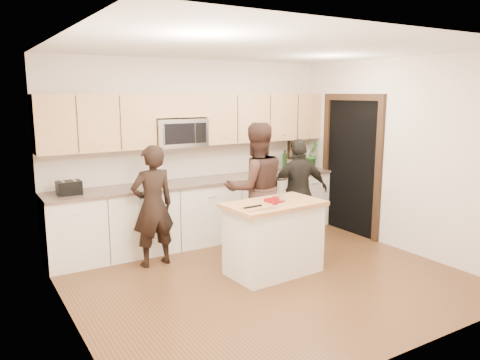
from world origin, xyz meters
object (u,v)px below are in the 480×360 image
island (274,237)px  toaster (69,188)px  woman_right (299,192)px  woman_center (256,189)px  woman_left (153,206)px

island → toaster: 2.66m
island → toaster: size_ratio=4.19×
woman_right → island: bearing=51.2°
woman_center → woman_right: woman_center is taller
woman_right → toaster: bearing=-1.0°
woman_center → woman_left: bearing=-0.0°
toaster → woman_right: bearing=-14.2°
woman_left → woman_right: 2.19m
island → toaster: bearing=139.6°
island → woman_center: woman_center is taller
woman_right → woman_center: bearing=15.7°
toaster → woman_right: size_ratio=0.19×
island → woman_center: size_ratio=0.68×
island → woman_right: (1.01, 0.79, 0.33)m
island → woman_right: 1.32m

